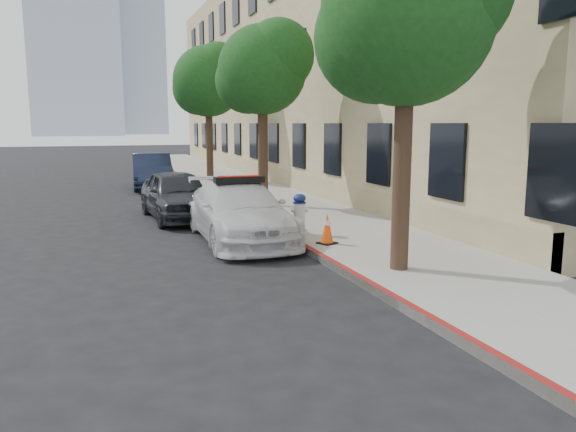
% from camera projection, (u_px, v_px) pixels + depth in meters
% --- Properties ---
extents(ground, '(120.00, 120.00, 0.00)m').
position_uv_depth(ground, '(208.00, 264.00, 10.50)').
color(ground, black).
rests_on(ground, ground).
extents(sidewalk, '(3.20, 50.00, 0.15)m').
position_uv_depth(sidewalk, '(250.00, 192.00, 20.97)').
color(sidewalk, gray).
rests_on(sidewalk, ground).
extents(curb_strip, '(0.12, 50.00, 0.15)m').
position_uv_depth(curb_strip, '(210.00, 193.00, 20.47)').
color(curb_strip, maroon).
rests_on(curb_strip, ground).
extents(building, '(8.00, 36.00, 10.00)m').
position_uv_depth(building, '(335.00, 72.00, 26.65)').
color(building, tan).
rests_on(building, ground).
extents(tower_right, '(14.00, 14.00, 44.00)m').
position_uv_depth(tower_right, '(133.00, 42.00, 135.57)').
color(tower_right, '#9EA8B7').
rests_on(tower_right, ground).
extents(tree_near, '(2.92, 2.82, 5.62)m').
position_uv_depth(tree_near, '(409.00, 16.00, 8.88)').
color(tree_near, black).
rests_on(tree_near, sidewalk).
extents(tree_mid, '(2.77, 2.64, 5.43)m').
position_uv_depth(tree_mid, '(263.00, 69.00, 16.35)').
color(tree_mid, black).
rests_on(tree_mid, sidewalk).
extents(tree_far, '(3.10, 3.00, 5.81)m').
position_uv_depth(tree_far, '(209.00, 81.00, 23.76)').
color(tree_far, black).
rests_on(tree_far, sidewalk).
extents(police_car, '(1.87, 4.52, 1.46)m').
position_uv_depth(police_car, '(240.00, 211.00, 12.46)').
color(police_car, silver).
rests_on(police_car, ground).
extents(parked_car_mid, '(1.85, 4.03, 1.34)m').
position_uv_depth(parked_car_mid, '(177.00, 195.00, 15.32)').
color(parked_car_mid, '#202329').
rests_on(parked_car_mid, ground).
extents(parked_car_far, '(1.74, 4.32, 1.40)m').
position_uv_depth(parked_car_far, '(152.00, 171.00, 22.60)').
color(parked_car_far, black).
rests_on(parked_car_far, ground).
extents(fire_hydrant, '(0.38, 0.35, 0.91)m').
position_uv_depth(fire_hydrant, '(299.00, 215.00, 12.45)').
color(fire_hydrant, silver).
rests_on(fire_hydrant, sidewalk).
extents(traffic_cone, '(0.44, 0.44, 0.64)m').
position_uv_depth(traffic_cone, '(327.00, 228.00, 11.48)').
color(traffic_cone, black).
rests_on(traffic_cone, sidewalk).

